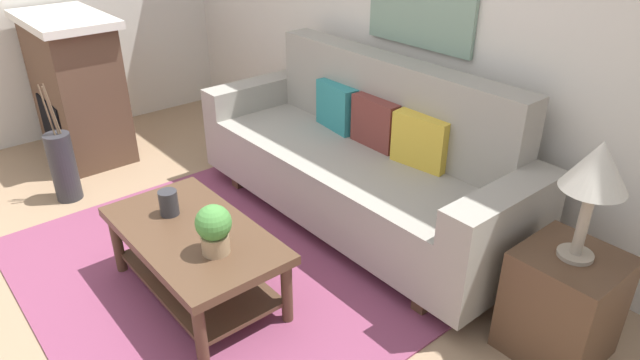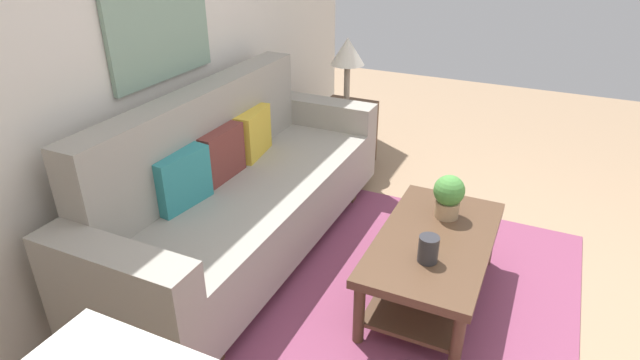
# 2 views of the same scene
# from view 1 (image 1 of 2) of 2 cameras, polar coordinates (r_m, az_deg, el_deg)

# --- Properties ---
(ground_plane) EXTENTS (9.44, 9.44, 0.00)m
(ground_plane) POSITION_cam_1_polar(r_m,az_deg,el_deg) (3.28, -19.68, -12.80)
(ground_plane) COLOR #9E7F60
(wall_back) EXTENTS (5.44, 0.10, 2.70)m
(wall_back) POSITION_cam_1_polar(r_m,az_deg,el_deg) (3.84, 9.63, 17.05)
(wall_back) COLOR silver
(wall_back) RESTS_ON ground_plane
(area_rug) EXTENTS (2.42, 1.80, 0.01)m
(area_rug) POSITION_cam_1_polar(r_m,az_deg,el_deg) (3.41, -11.89, -9.63)
(area_rug) COLOR #843D5B
(area_rug) RESTS_ON ground_plane
(couch) EXTENTS (2.42, 0.84, 1.08)m
(couch) POSITION_cam_1_polar(r_m,az_deg,el_deg) (3.69, 4.19, 1.82)
(couch) COLOR gray
(couch) RESTS_ON ground_plane
(throw_pillow_teal) EXTENTS (0.37, 0.16, 0.32)m
(throw_pillow_teal) POSITION_cam_1_polar(r_m,az_deg,el_deg) (3.93, 1.76, 7.50)
(throw_pillow_teal) COLOR teal
(throw_pillow_teal) RESTS_ON couch
(throw_pillow_maroon) EXTENTS (0.36, 0.13, 0.32)m
(throw_pillow_maroon) POSITION_cam_1_polar(r_m,az_deg,el_deg) (3.67, 5.74, 5.85)
(throw_pillow_maroon) COLOR brown
(throw_pillow_maroon) RESTS_ON couch
(throw_pillow_mustard) EXTENTS (0.37, 0.17, 0.32)m
(throw_pillow_mustard) POSITION_cam_1_polar(r_m,az_deg,el_deg) (3.44, 10.27, 3.93)
(throw_pillow_mustard) COLOR gold
(throw_pillow_mustard) RESTS_ON couch
(coffee_table) EXTENTS (1.10, 0.60, 0.43)m
(coffee_table) POSITION_cam_1_polar(r_m,az_deg,el_deg) (3.11, -12.65, -6.80)
(coffee_table) COLOR #513826
(coffee_table) RESTS_ON ground_plane
(tabletop_vase) EXTENTS (0.10, 0.10, 0.14)m
(tabletop_vase) POSITION_cam_1_polar(r_m,az_deg,el_deg) (3.19, -15.16, -2.25)
(tabletop_vase) COLOR #2D2D33
(tabletop_vase) RESTS_ON coffee_table
(potted_plant_tabletop) EXTENTS (0.18, 0.18, 0.26)m
(potted_plant_tabletop) POSITION_cam_1_polar(r_m,az_deg,el_deg) (2.78, -10.75, -4.82)
(potted_plant_tabletop) COLOR tan
(potted_plant_tabletop) RESTS_ON coffee_table
(side_table) EXTENTS (0.44, 0.44, 0.56)m
(side_table) POSITION_cam_1_polar(r_m,az_deg,el_deg) (2.97, 23.43, -11.53)
(side_table) COLOR #513826
(side_table) RESTS_ON ground_plane
(table_lamp) EXTENTS (0.28, 0.28, 0.57)m
(table_lamp) POSITION_cam_1_polar(r_m,az_deg,el_deg) (2.60, 26.37, 0.83)
(table_lamp) COLOR gray
(table_lamp) RESTS_ON side_table
(fireplace) EXTENTS (1.02, 0.58, 1.16)m
(fireplace) POSITION_cam_1_polar(r_m,az_deg,el_deg) (5.03, -23.54, 8.70)
(fireplace) COLOR brown
(fireplace) RESTS_ON ground_plane
(floor_vase) EXTENTS (0.18, 0.18, 0.51)m
(floor_vase) POSITION_cam_1_polar(r_m,az_deg,el_deg) (4.41, -24.68, 1.20)
(floor_vase) COLOR #2D2D33
(floor_vase) RESTS_ON ground_plane
(floor_vase_branch_a) EXTENTS (0.03, 0.05, 0.36)m
(floor_vase_branch_a) POSITION_cam_1_polar(r_m,az_deg,el_deg) (4.24, -25.75, 6.36)
(floor_vase_branch_a) COLOR brown
(floor_vase_branch_a) RESTS_ON floor_vase
(floor_vase_branch_b) EXTENTS (0.05, 0.04, 0.36)m
(floor_vase_branch_b) POSITION_cam_1_polar(r_m,az_deg,el_deg) (4.27, -25.65, 6.53)
(floor_vase_branch_b) COLOR brown
(floor_vase_branch_b) RESTS_ON floor_vase
(floor_vase_branch_c) EXTENTS (0.05, 0.04, 0.36)m
(floor_vase_branch_c) POSITION_cam_1_polar(r_m,az_deg,el_deg) (4.26, -26.09, 6.40)
(floor_vase_branch_c) COLOR brown
(floor_vase_branch_c) RESTS_ON floor_vase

